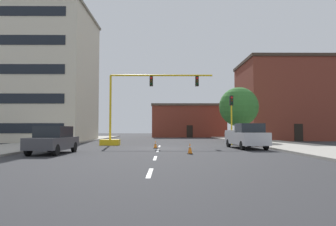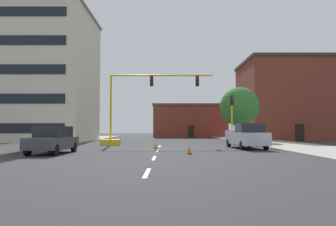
% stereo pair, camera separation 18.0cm
% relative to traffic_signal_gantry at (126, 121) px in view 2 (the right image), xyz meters
% --- Properties ---
extents(ground_plane, '(160.00, 160.00, 0.00)m').
position_rel_traffic_signal_gantry_xyz_m(ground_plane, '(3.30, -4.28, -2.34)').
color(ground_plane, '#2D2D30').
extents(sidewalk_left, '(6.00, 56.00, 0.14)m').
position_rel_traffic_signal_gantry_xyz_m(sidewalk_left, '(-8.38, 3.72, -2.27)').
color(sidewalk_left, '#9E998E').
rests_on(sidewalk_left, ground_plane).
extents(sidewalk_right, '(6.00, 56.00, 0.14)m').
position_rel_traffic_signal_gantry_xyz_m(sidewalk_right, '(14.97, 3.72, -2.27)').
color(sidewalk_right, '#9E998E').
rests_on(sidewalk_right, ground_plane).
extents(lane_stripe_seg_0, '(0.16, 2.40, 0.01)m').
position_rel_traffic_signal_gantry_xyz_m(lane_stripe_seg_0, '(3.30, -18.28, -2.34)').
color(lane_stripe_seg_0, silver).
rests_on(lane_stripe_seg_0, ground_plane).
extents(lane_stripe_seg_1, '(0.16, 2.40, 0.01)m').
position_rel_traffic_signal_gantry_xyz_m(lane_stripe_seg_1, '(3.30, -12.78, -2.34)').
color(lane_stripe_seg_1, silver).
rests_on(lane_stripe_seg_1, ground_plane).
extents(lane_stripe_seg_2, '(0.16, 2.40, 0.01)m').
position_rel_traffic_signal_gantry_xyz_m(lane_stripe_seg_2, '(3.30, -7.28, -2.34)').
color(lane_stripe_seg_2, silver).
rests_on(lane_stripe_seg_2, ground_plane).
extents(lane_stripe_seg_3, '(0.16, 2.40, 0.01)m').
position_rel_traffic_signal_gantry_xyz_m(lane_stripe_seg_3, '(3.30, -1.78, -2.34)').
color(lane_stripe_seg_3, silver).
rests_on(lane_stripe_seg_3, ground_plane).
extents(building_tall_left, '(14.02, 11.89, 16.60)m').
position_rel_traffic_signal_gantry_xyz_m(building_tall_left, '(-12.86, 9.82, 5.97)').
color(building_tall_left, beige).
rests_on(building_tall_left, ground_plane).
extents(building_brick_center, '(13.86, 7.59, 6.15)m').
position_rel_traffic_signal_gantry_xyz_m(building_brick_center, '(8.16, 28.97, 0.74)').
color(building_brick_center, brown).
rests_on(building_brick_center, ground_plane).
extents(building_row_right, '(11.52, 10.94, 11.25)m').
position_rel_traffic_signal_gantry_xyz_m(building_row_right, '(20.61, 14.35, 3.29)').
color(building_row_right, brown).
rests_on(building_row_right, ground_plane).
extents(traffic_signal_gantry, '(10.74, 1.20, 6.83)m').
position_rel_traffic_signal_gantry_xyz_m(traffic_signal_gantry, '(0.00, 0.00, 0.00)').
color(traffic_signal_gantry, yellow).
rests_on(traffic_signal_gantry, ground_plane).
extents(traffic_light_pole_right, '(0.32, 0.47, 4.80)m').
position_rel_traffic_signal_gantry_xyz_m(traffic_light_pole_right, '(10.27, 0.25, 1.19)').
color(traffic_light_pole_right, yellow).
rests_on(traffic_light_pole_right, ground_plane).
extents(tree_right_mid, '(4.42, 4.42, 6.28)m').
position_rel_traffic_signal_gantry_xyz_m(tree_right_mid, '(12.13, 5.06, 1.72)').
color(tree_right_mid, brown).
rests_on(tree_right_mid, ground_plane).
extents(pickup_truck_silver, '(2.38, 5.53, 1.99)m').
position_rel_traffic_signal_gantry_xyz_m(pickup_truck_silver, '(10.30, -4.90, -1.37)').
color(pickup_truck_silver, '#BCBCC1').
rests_on(pickup_truck_silver, ground_plane).
extents(sedan_dark_gray_near_left, '(2.04, 4.57, 1.74)m').
position_rel_traffic_signal_gantry_xyz_m(sedan_dark_gray_near_left, '(-3.29, -9.84, -1.46)').
color(sedan_dark_gray_near_left, '#3D3D42').
rests_on(sedan_dark_gray_near_left, ground_plane).
extents(traffic_cone_roadside_a, '(0.36, 0.36, 0.71)m').
position_rel_traffic_signal_gantry_xyz_m(traffic_cone_roadside_a, '(5.39, -10.11, -1.99)').
color(traffic_cone_roadside_a, black).
rests_on(traffic_cone_roadside_a, ground_plane).
extents(traffic_cone_roadside_b, '(0.36, 0.36, 0.63)m').
position_rel_traffic_signal_gantry_xyz_m(traffic_cone_roadside_b, '(3.03, -4.61, -2.03)').
color(traffic_cone_roadside_b, black).
rests_on(traffic_cone_roadside_b, ground_plane).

